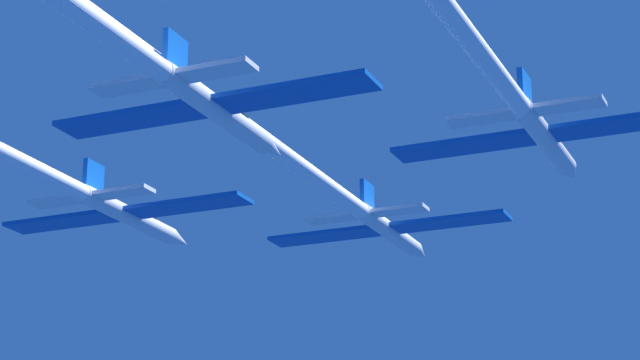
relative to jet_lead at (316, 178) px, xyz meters
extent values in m
cylinder|color=silver|center=(0.00, 13.16, -0.03)|extent=(1.20, 10.87, 1.20)
cone|color=silver|center=(0.00, 19.79, -0.03)|extent=(1.17, 2.39, 1.17)
ellipsoid|color=black|center=(0.00, 15.55, 0.48)|extent=(0.84, 2.17, 0.60)
cube|color=#0F51B2|center=(-4.73, 12.62, -0.03)|extent=(8.26, 2.39, 0.26)
cube|color=#0F51B2|center=(4.73, 12.62, -0.03)|extent=(8.26, 2.39, 0.26)
cube|color=#0F51B2|center=(0.00, 8.81, 1.44)|extent=(0.31, 1.96, 1.74)
cube|color=silver|center=(-2.46, 8.59, -0.03)|extent=(3.72, 1.44, 0.26)
cube|color=silver|center=(2.46, 8.59, -0.03)|extent=(3.72, 1.44, 0.26)
cylinder|color=white|center=(0.00, -10.60, -0.03)|extent=(1.08, 36.65, 1.08)
cylinder|color=silver|center=(-13.26, -0.38, -1.02)|extent=(1.20, 10.87, 1.20)
cone|color=silver|center=(-13.26, 6.26, -1.02)|extent=(1.17, 2.39, 1.17)
ellipsoid|color=black|center=(-13.26, 2.02, -0.51)|extent=(0.84, 2.17, 0.60)
cube|color=#0F51B2|center=(-17.99, -0.92, -1.02)|extent=(8.26, 2.39, 0.26)
cube|color=#0F51B2|center=(-8.53, -0.92, -1.02)|extent=(8.26, 2.39, 0.26)
cube|color=#0F51B2|center=(-13.26, -4.72, 0.45)|extent=(0.31, 1.96, 1.74)
cube|color=silver|center=(-15.72, -4.94, -1.02)|extent=(3.72, 1.44, 0.26)
cube|color=silver|center=(-10.80, -4.94, -1.02)|extent=(3.72, 1.44, 0.26)
cylinder|color=silver|center=(14.74, -0.85, 0.19)|extent=(1.20, 10.87, 1.20)
cone|color=silver|center=(14.74, 5.78, 0.19)|extent=(1.17, 2.39, 1.17)
ellipsoid|color=black|center=(14.74, 1.54, 0.70)|extent=(0.84, 2.17, 0.60)
cube|color=#0F51B2|center=(10.01, -1.40, 0.19)|extent=(8.26, 2.39, 0.26)
cube|color=#0F51B2|center=(19.47, -1.40, 0.19)|extent=(8.26, 2.39, 0.26)
cube|color=#0F51B2|center=(14.74, -5.20, 1.66)|extent=(0.31, 1.96, 1.74)
cube|color=silver|center=(12.29, -5.42, 0.19)|extent=(3.72, 1.44, 0.26)
cube|color=silver|center=(17.20, -5.42, 0.19)|extent=(3.72, 1.44, 0.26)
cylinder|color=silver|center=(1.07, -15.19, -1.08)|extent=(1.20, 10.87, 1.20)
cone|color=silver|center=(1.07, -8.56, -1.08)|extent=(1.17, 2.39, 1.17)
ellipsoid|color=black|center=(1.07, -12.80, -0.57)|extent=(0.84, 2.17, 0.60)
cube|color=#0F51B2|center=(-3.66, -15.74, -1.08)|extent=(8.26, 2.39, 0.26)
cube|color=#0F51B2|center=(5.80, -15.74, -1.08)|extent=(8.26, 2.39, 0.26)
cube|color=#0F51B2|center=(1.07, -19.54, 0.39)|extent=(0.31, 1.96, 1.74)
cube|color=silver|center=(-1.38, -19.76, -1.08)|extent=(3.72, 1.44, 0.26)
cube|color=silver|center=(3.53, -19.76, -1.08)|extent=(3.72, 1.44, 0.26)
camera|label=1|loc=(29.84, -68.25, -24.61)|focal=70.73mm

